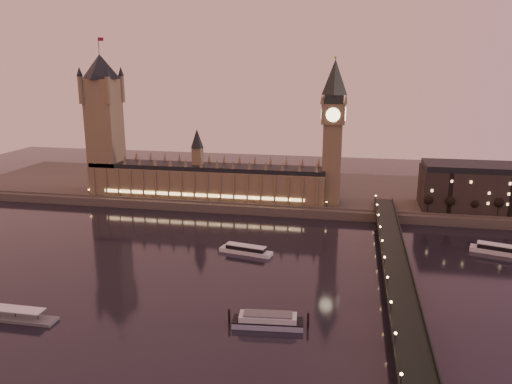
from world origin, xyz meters
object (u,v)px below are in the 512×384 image
cruise_boat_a (246,250)px  moored_barge (268,320)px  cruise_boat_b (498,250)px  pontoon_pier (6,316)px

cruise_boat_a → moored_barge: moored_barge is taller
moored_barge → cruise_boat_b: bearing=37.1°
pontoon_pier → cruise_boat_b: bearing=28.3°
cruise_boat_b → moored_barge: (-114.16, -105.41, 0.18)m
moored_barge → pontoon_pier: pontoon_pier is taller
cruise_boat_a → cruise_boat_b: bearing=22.4°
cruise_boat_b → moored_barge: moored_barge is taller
cruise_boat_a → pontoon_pier: 124.70m
cruise_boat_b → pontoon_pier: 253.88m
cruise_boat_a → cruise_boat_b: (140.43, 27.41, 0.24)m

